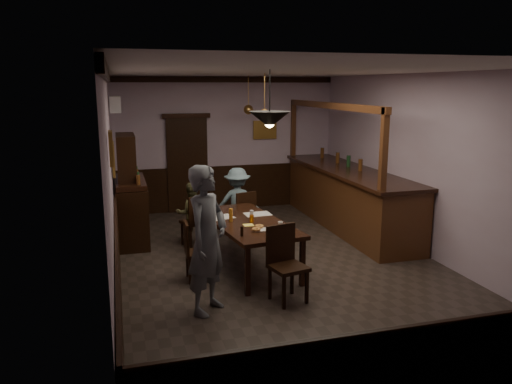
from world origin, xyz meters
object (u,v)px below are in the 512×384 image
object	(u,v)px
sideboard	(131,199)
pendant_iron	(270,120)
dining_table	(247,225)
coffee_cup	(280,224)
chair_near	(285,260)
chair_far_left	(196,219)
person_seated_right	(237,203)
soda_can	(252,219)
chair_far_right	(243,214)
person_seated_left	(191,213)
person_standing	(207,240)
pendant_brass_far	(248,110)
bar_counter	(347,196)
pendant_brass_mid	(264,115)
chair_side	(194,248)

from	to	relation	value
sideboard	pendant_iron	size ratio (longest dim) A/B	2.57
dining_table	pendant_iron	bearing A→B (deg)	-82.14
coffee_cup	chair_near	bearing A→B (deg)	-112.02
chair_far_left	coffee_cup	size ratio (longest dim) A/B	11.63
person_seated_right	soda_can	xyz separation A→B (m)	(-0.19, -1.72, 0.15)
chair_far_right	person_seated_left	world-z (taller)	person_seated_left
person_standing	pendant_brass_far	xyz separation A→B (m)	(1.69, 4.38, 1.36)
chair_near	soda_can	bearing A→B (deg)	82.96
person_standing	bar_counter	world-z (taller)	bar_counter
dining_table	bar_counter	size ratio (longest dim) A/B	0.52
coffee_cup	person_standing	bearing A→B (deg)	-152.39
pendant_brass_mid	dining_table	bearing A→B (deg)	-118.15
person_seated_left	pendant_brass_mid	xyz separation A→B (m)	(1.28, -0.31, 1.74)
dining_table	sideboard	bearing A→B (deg)	132.39
chair_side	pendant_brass_far	distance (m)	4.14
soda_can	pendant_brass_mid	xyz separation A→B (m)	(0.58, 1.29, 1.49)
person_standing	person_seated_right	xyz separation A→B (m)	(1.10, 2.98, -0.28)
chair_far_left	sideboard	distance (m)	1.29
sideboard	bar_counter	world-z (taller)	bar_counter
dining_table	soda_can	bearing A→B (deg)	-72.41
chair_near	chair_far_right	bearing A→B (deg)	74.21
chair_near	bar_counter	xyz separation A→B (m)	(2.34, 3.00, 0.07)
chair_far_right	pendant_brass_mid	distance (m)	1.83
chair_far_right	bar_counter	size ratio (longest dim) A/B	0.21
chair_far_left	chair_near	xyz separation A→B (m)	(0.78, -2.51, 0.04)
chair_far_left	chair_far_right	xyz separation A→B (m)	(0.88, 0.12, -0.00)
chair_near	sideboard	bearing A→B (deg)	107.08
person_seated_left	coffee_cup	distance (m)	2.24
sideboard	pendant_brass_far	xyz separation A→B (m)	(2.51, 1.15, 1.51)
dining_table	person_standing	bearing A→B (deg)	-122.17
chair_side	pendant_iron	distance (m)	2.17
dining_table	chair_far_right	bearing A→B (deg)	78.07
chair_side	bar_counter	world-z (taller)	bar_counter
chair_far_left	person_seated_left	size ratio (longest dim) A/B	0.84
chair_far_left	person_standing	bearing A→B (deg)	64.47
pendant_brass_far	person_seated_left	bearing A→B (deg)	-134.23
chair_near	person_seated_left	bearing A→B (deg)	93.18
dining_table	person_standing	size ratio (longest dim) A/B	1.24
pendant_brass_far	chair_far_right	bearing A→B (deg)	-108.01
coffee_cup	pendant_brass_mid	world-z (taller)	pendant_brass_mid
chair_side	sideboard	size ratio (longest dim) A/B	0.45
pendant_iron	chair_far_right	bearing A→B (deg)	85.40
bar_counter	pendant_iron	world-z (taller)	pendant_iron
dining_table	person_standing	distance (m)	1.65
person_seated_left	bar_counter	distance (m)	3.18
person_standing	person_seated_left	distance (m)	2.89
chair_side	coffee_cup	world-z (taller)	chair_side
dining_table	person_seated_left	xyz separation A→B (m)	(-0.66, 1.47, -0.13)
bar_counter	pendant_brass_mid	bearing A→B (deg)	-164.39
person_standing	coffee_cup	distance (m)	1.54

